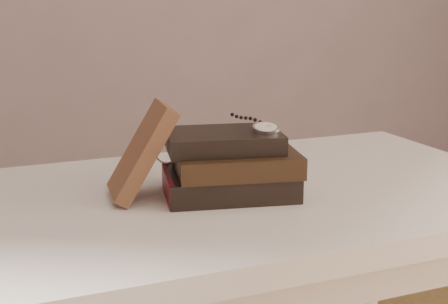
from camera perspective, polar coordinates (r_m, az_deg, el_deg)
name	(u,v)px	position (r m, az deg, el deg)	size (l,w,h in m)	color
table	(248,237)	(1.15, 2.14, -7.63)	(1.00, 0.60, 0.75)	silver
book_stack	(230,166)	(1.06, 0.57, -1.24)	(0.24, 0.19, 0.11)	black
journal	(142,151)	(1.05, -7.36, 0.05)	(0.03, 0.11, 0.17)	#492C1C
pocket_watch	(264,128)	(1.05, 3.60, 2.20)	(0.05, 0.15, 0.02)	silver
eyeglasses	(179,151)	(1.12, -4.02, 0.09)	(0.11, 0.12, 0.04)	silver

